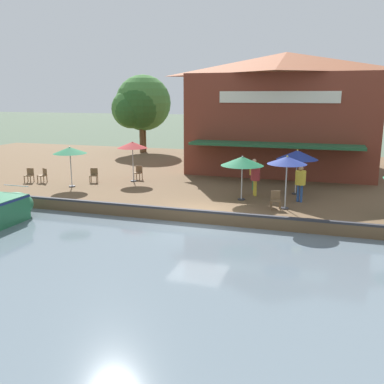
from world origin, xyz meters
name	(u,v)px	position (x,y,z in m)	size (l,w,h in m)	color
ground_plane	(199,225)	(0.00, 0.00, 0.00)	(220.00, 220.00, 0.00)	#4C5B47
quay_deck	(244,176)	(-11.00, 0.00, 0.30)	(22.00, 56.00, 0.60)	brown
quay_edge_fender	(200,211)	(-0.10, 0.00, 0.65)	(0.20, 50.40, 0.10)	#2D2D33
waterfront_restaurant	(284,111)	(-13.04, 2.35, 4.71)	(10.32, 12.72, 8.10)	brown
patio_umbrella_far_corner	(70,150)	(-3.16, -8.67, 2.73)	(1.91, 1.91, 2.36)	#B7B7B7
patio_umbrella_by_entrance	(132,145)	(-5.70, -5.93, 2.85)	(1.84, 1.84, 2.50)	#B7B7B7
patio_umbrella_near_quay_edge	(287,161)	(-1.86, 3.67, 2.89)	(1.82, 1.82, 2.52)	#B7B7B7
patio_umbrella_back_row	(297,155)	(-5.13, 3.90, 2.74)	(2.19, 2.19, 2.42)	#B7B7B7
patio_umbrella_mid_patio_right	(242,161)	(-2.97, 1.38, 2.60)	(2.15, 2.15, 2.27)	#B7B7B7
cafe_chair_facing_river	(138,172)	(-6.40, -5.91, 1.08)	(0.44, 0.44, 0.85)	brown
cafe_chair_under_first_umbrella	(43,175)	(-3.80, -11.10, 1.08)	(0.59, 0.59, 0.85)	brown
cafe_chair_beside_entrance	(29,174)	(-3.58, -11.91, 1.08)	(0.50, 0.50, 0.85)	brown
cafe_chair_mid_patio	(94,174)	(-4.79, -8.16, 1.08)	(0.56, 0.56, 0.85)	brown
cafe_chair_back_row_seat	(276,199)	(-1.69, 3.24, 1.08)	(0.53, 0.53, 0.85)	brown
person_mid_patio	(300,179)	(-3.43, 4.23, 1.76)	(0.51, 0.51, 1.82)	#2D5193
person_near_entrance	(254,170)	(-5.58, 1.56, 1.71)	(0.50, 0.50, 1.75)	#337547
person_at_quay_edge	(255,176)	(-4.12, 1.87, 1.67)	(0.48, 0.48, 1.71)	gold
tree_behind_restaurant	(140,104)	(-18.81, -11.26, 4.99)	(5.34, 5.08, 7.07)	brown
tree_upstream_bank	(138,107)	(-18.19, -11.17, 4.78)	(4.41, 4.20, 6.40)	brown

